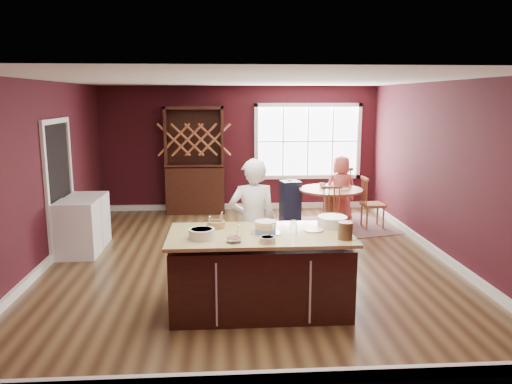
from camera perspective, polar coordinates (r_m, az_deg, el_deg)
room_shell at (r=7.49m, az=-0.95°, el=2.31°), size 7.00×7.00×7.00m
window at (r=11.07m, az=5.94°, el=5.78°), size 2.36×0.10×1.66m
doorway at (r=8.53m, az=-21.51°, el=0.38°), size 0.08×1.26×2.13m
kitchen_island at (r=5.88m, az=0.45°, el=-9.24°), size 2.10×1.10×0.92m
dining_table at (r=9.58m, az=8.53°, el=-0.90°), size 1.20×1.20×0.75m
baker at (r=6.45m, az=-0.37°, el=-3.63°), size 0.66×0.46×1.70m
layer_cake at (r=5.72m, az=1.09°, el=-4.04°), size 0.35×0.35×0.14m
bowl_blue at (r=5.54m, az=-6.22°, el=-4.77°), size 0.29×0.29×0.11m
bowl_yellow at (r=5.98m, az=-4.55°, el=-3.72°), size 0.21×0.21×0.08m
bowl_pink at (r=5.38m, az=-2.56°, el=-5.47°), size 0.16×0.16×0.06m
bowl_olive at (r=5.36m, az=1.31°, el=-5.48°), size 0.17×0.17×0.06m
drinking_glass at (r=5.69m, az=4.32°, el=-4.05°), size 0.08×0.08×0.16m
dinner_plate at (r=5.88m, az=6.60°, el=-4.33°), size 0.24×0.24×0.02m
white_tub at (r=6.08m, az=8.72°, el=-3.35°), size 0.36×0.36×0.12m
stoneware_crock at (r=5.56m, az=10.16°, el=-4.37°), size 0.16×0.16×0.19m
rug at (r=9.70m, az=8.44°, el=-3.96°), size 2.69×2.31×0.01m
chair_east at (r=9.72m, az=13.22°, el=-1.14°), size 0.42×0.43×0.99m
chair_south at (r=8.85m, az=8.76°, el=-2.37°), size 0.41×0.39×0.92m
chair_north at (r=10.36m, az=9.31°, el=-0.03°), size 0.58×0.57×1.07m
seated_woman at (r=10.03m, az=9.63°, el=0.34°), size 0.71×0.52×1.33m
high_chair at (r=9.82m, az=3.93°, el=-1.07°), size 0.41×0.41×0.88m
toddler at (r=9.74m, az=3.82°, el=1.04°), size 0.18×0.14×0.26m
table_plate at (r=9.47m, az=9.91°, el=0.31°), size 0.22×0.22×0.02m
table_cup at (r=9.61m, az=7.59°, el=0.76°), size 0.16×0.16×0.10m
hutch at (r=10.72m, az=-6.98°, el=3.63°), size 1.24×0.52×2.27m
washer at (r=8.26m, az=-19.70°, el=-3.98°), size 0.61×0.59×0.88m
dryer at (r=8.86m, az=-18.59°, el=-2.99°), size 0.59×0.58×0.86m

